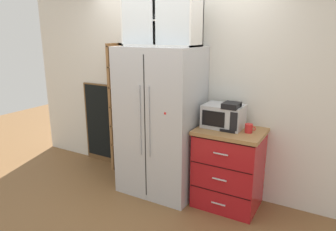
{
  "coord_description": "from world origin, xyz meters",
  "views": [
    {
      "loc": [
        1.88,
        -3.1,
        1.95
      ],
      "look_at": [
        0.1,
        0.0,
        0.99
      ],
      "focal_mm": 32.86,
      "sensor_mm": 36.0,
      "label": 1
    }
  ],
  "objects_px": {
    "microwave": "(223,116)",
    "refrigerator": "(161,122)",
    "bottle_amber": "(232,119)",
    "chalkboard_menu": "(101,123)",
    "mug_red": "(249,128)",
    "mug_cream": "(233,124)",
    "coffee_maker": "(232,116)",
    "bottle_clear": "(232,118)"
  },
  "relations": [
    {
      "from": "microwave",
      "to": "refrigerator",
      "type": "bearing_deg",
      "value": -171.45
    },
    {
      "from": "bottle_amber",
      "to": "chalkboard_menu",
      "type": "xyz_separation_m",
      "value": [
        -2.14,
        0.24,
        -0.42
      ]
    },
    {
      "from": "mug_red",
      "to": "mug_cream",
      "type": "relative_size",
      "value": 1.02
    },
    {
      "from": "mug_red",
      "to": "coffee_maker",
      "type": "bearing_deg",
      "value": 177.04
    },
    {
      "from": "refrigerator",
      "to": "chalkboard_menu",
      "type": "height_order",
      "value": "refrigerator"
    },
    {
      "from": "mug_cream",
      "to": "microwave",
      "type": "bearing_deg",
      "value": -166.01
    },
    {
      "from": "bottle_amber",
      "to": "bottle_clear",
      "type": "bearing_deg",
      "value": 90.0
    },
    {
      "from": "bottle_amber",
      "to": "chalkboard_menu",
      "type": "bearing_deg",
      "value": 173.72
    },
    {
      "from": "coffee_maker",
      "to": "mug_cream",
      "type": "distance_m",
      "value": 0.13
    },
    {
      "from": "microwave",
      "to": "chalkboard_menu",
      "type": "relative_size",
      "value": 0.36
    },
    {
      "from": "microwave",
      "to": "mug_cream",
      "type": "bearing_deg",
      "value": 13.99
    },
    {
      "from": "bottle_clear",
      "to": "coffee_maker",
      "type": "bearing_deg",
      "value": -90.0
    },
    {
      "from": "microwave",
      "to": "bottle_amber",
      "type": "height_order",
      "value": "bottle_amber"
    },
    {
      "from": "coffee_maker",
      "to": "bottle_amber",
      "type": "xyz_separation_m",
      "value": [
        0.0,
        0.02,
        -0.03
      ]
    },
    {
      "from": "refrigerator",
      "to": "coffee_maker",
      "type": "bearing_deg",
      "value": 4.74
    },
    {
      "from": "refrigerator",
      "to": "chalkboard_menu",
      "type": "distance_m",
      "value": 1.35
    },
    {
      "from": "refrigerator",
      "to": "coffee_maker",
      "type": "distance_m",
      "value": 0.88
    },
    {
      "from": "mug_red",
      "to": "bottle_amber",
      "type": "height_order",
      "value": "bottle_amber"
    },
    {
      "from": "bottle_amber",
      "to": "mug_cream",
      "type": "bearing_deg",
      "value": 87.86
    },
    {
      "from": "mug_red",
      "to": "bottle_clear",
      "type": "xyz_separation_m",
      "value": [
        -0.2,
        0.05,
        0.08
      ]
    },
    {
      "from": "mug_red",
      "to": "chalkboard_menu",
      "type": "height_order",
      "value": "chalkboard_menu"
    },
    {
      "from": "mug_cream",
      "to": "coffee_maker",
      "type": "bearing_deg",
      "value": -91.67
    },
    {
      "from": "coffee_maker",
      "to": "mug_cream",
      "type": "height_order",
      "value": "coffee_maker"
    },
    {
      "from": "mug_cream",
      "to": "bottle_amber",
      "type": "bearing_deg",
      "value": -92.14
    },
    {
      "from": "mug_red",
      "to": "mug_cream",
      "type": "xyz_separation_m",
      "value": [
        -0.2,
        0.08,
        -0.01
      ]
    },
    {
      "from": "microwave",
      "to": "bottle_clear",
      "type": "xyz_separation_m",
      "value": [
        0.11,
        -0.01,
        -0.01
      ]
    },
    {
      "from": "bottle_clear",
      "to": "mug_red",
      "type": "bearing_deg",
      "value": -12.85
    },
    {
      "from": "microwave",
      "to": "chalkboard_menu",
      "type": "distance_m",
      "value": 2.09
    },
    {
      "from": "mug_red",
      "to": "bottle_amber",
      "type": "bearing_deg",
      "value": 172.73
    },
    {
      "from": "mug_red",
      "to": "mug_cream",
      "type": "distance_m",
      "value": 0.21
    },
    {
      "from": "refrigerator",
      "to": "mug_cream",
      "type": "bearing_deg",
      "value": 9.24
    },
    {
      "from": "bottle_clear",
      "to": "chalkboard_menu",
      "type": "height_order",
      "value": "chalkboard_menu"
    },
    {
      "from": "coffee_maker",
      "to": "microwave",
      "type": "bearing_deg",
      "value": 158.63
    },
    {
      "from": "bottle_amber",
      "to": "microwave",
      "type": "bearing_deg",
      "value": 166.01
    },
    {
      "from": "mug_cream",
      "to": "bottle_clear",
      "type": "height_order",
      "value": "bottle_clear"
    },
    {
      "from": "refrigerator",
      "to": "bottle_clear",
      "type": "height_order",
      "value": "refrigerator"
    },
    {
      "from": "mug_cream",
      "to": "bottle_amber",
      "type": "distance_m",
      "value": 0.1
    },
    {
      "from": "refrigerator",
      "to": "mug_red",
      "type": "distance_m",
      "value": 1.07
    },
    {
      "from": "microwave",
      "to": "coffee_maker",
      "type": "xyz_separation_m",
      "value": [
        0.11,
        -0.04,
        0.03
      ]
    },
    {
      "from": "refrigerator",
      "to": "microwave",
      "type": "bearing_deg",
      "value": 8.55
    },
    {
      "from": "microwave",
      "to": "chalkboard_menu",
      "type": "height_order",
      "value": "chalkboard_menu"
    },
    {
      "from": "coffee_maker",
      "to": "mug_red",
      "type": "height_order",
      "value": "coffee_maker"
    }
  ]
}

